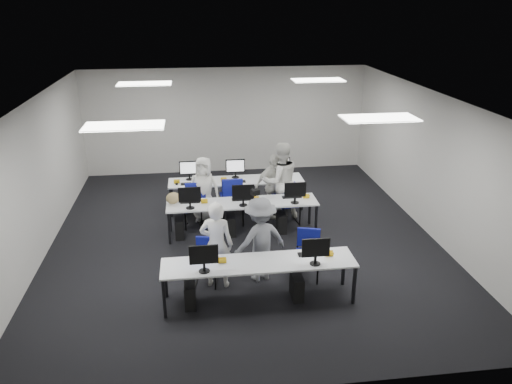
{
  "coord_description": "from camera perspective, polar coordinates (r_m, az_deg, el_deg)",
  "views": [
    {
      "loc": [
        -0.99,
        -9.54,
        4.78
      ],
      "look_at": [
        0.28,
        0.07,
        1.0
      ],
      "focal_mm": 35.0,
      "sensor_mm": 36.0,
      "label": 1
    }
  ],
  "objects": [
    {
      "name": "chair_0",
      "position": [
        9.03,
        -5.69,
        -8.83
      ],
      "size": [
        0.48,
        0.51,
        0.83
      ],
      "rotation": [
        0.0,
        0.0,
        -0.19
      ],
      "color": "navy",
      "rests_on": "ground"
    },
    {
      "name": "chair_5",
      "position": [
        11.54,
        -6.99,
        -1.69
      ],
      "size": [
        0.54,
        0.57,
        0.97
      ],
      "rotation": [
        0.0,
        0.0,
        0.13
      ],
      "color": "navy",
      "rests_on": "ground"
    },
    {
      "name": "equipment_mid",
      "position": [
        10.71,
        -2.56,
        -3.1
      ],
      "size": [
        2.91,
        0.41,
        1.19
      ],
      "color": "white",
      "rests_on": "desk_mid"
    },
    {
      "name": "equipment_back",
      "position": [
        12.06,
        -1.36,
        -0.21
      ],
      "size": [
        2.91,
        0.41,
        1.19
      ],
      "color": "white",
      "rests_on": "desk_back"
    },
    {
      "name": "student_2",
      "position": [
        11.32,
        -5.96,
        0.32
      ],
      "size": [
        0.83,
        0.65,
        1.5
      ],
      "primitive_type": "imported",
      "rotation": [
        0.0,
        0.0,
        -0.27
      ],
      "color": "white",
      "rests_on": "ground"
    },
    {
      "name": "chair_2",
      "position": [
        11.26,
        -7.52,
        -2.55
      ],
      "size": [
        0.53,
        0.55,
        0.84
      ],
      "rotation": [
        0.0,
        0.0,
        0.32
      ],
      "color": "navy",
      "rests_on": "ground"
    },
    {
      "name": "ceiling_panels",
      "position": [
        9.76,
        -1.58,
        10.69
      ],
      "size": [
        5.2,
        4.6,
        0.02
      ],
      "color": "white",
      "rests_on": "room"
    },
    {
      "name": "handbag",
      "position": [
        10.63,
        -9.45,
        -0.69
      ],
      "size": [
        0.34,
        0.26,
        0.25
      ],
      "primitive_type": "ellipsoid",
      "rotation": [
        0.0,
        0.0,
        0.26
      ],
      "color": "olive",
      "rests_on": "desk_mid"
    },
    {
      "name": "desk_back",
      "position": [
        11.92,
        -2.28,
        1.16
      ],
      "size": [
        3.2,
        0.7,
        0.73
      ],
      "color": "silver",
      "rests_on": "ground"
    },
    {
      "name": "dslr_camera",
      "position": [
        8.68,
        -0.08,
        -0.05
      ],
      "size": [
        0.19,
        0.22,
        0.1
      ],
      "primitive_type": "cube",
      "rotation": [
        0.0,
        0.0,
        3.5
      ],
      "color": "black",
      "rests_on": "photographer"
    },
    {
      "name": "chair_7",
      "position": [
        11.76,
        2.61,
        -1.29
      ],
      "size": [
        0.48,
        0.51,
        0.85
      ],
      "rotation": [
        0.0,
        0.0,
        -0.14
      ],
      "color": "navy",
      "rests_on": "ground"
    },
    {
      "name": "equipment_front",
      "position": [
        8.42,
        -0.96,
        -10.37
      ],
      "size": [
        2.51,
        0.41,
        1.19
      ],
      "color": "#0C1EA4",
      "rests_on": "desk_front"
    },
    {
      "name": "chair_6",
      "position": [
        11.61,
        -2.81,
        -1.37
      ],
      "size": [
        0.52,
        0.56,
        0.99
      ],
      "rotation": [
        0.0,
        0.0,
        0.08
      ],
      "color": "navy",
      "rests_on": "ground"
    },
    {
      "name": "desk_front",
      "position": [
        8.3,
        0.34,
        -8.31
      ],
      "size": [
        3.2,
        0.7,
        0.73
      ],
      "color": "silver",
      "rests_on": "ground"
    },
    {
      "name": "chair_1",
      "position": [
        9.2,
        5.88,
        -8.09
      ],
      "size": [
        0.55,
        0.58,
        0.89
      ],
      "rotation": [
        0.0,
        0.0,
        -0.28
      ],
      "color": "navy",
      "rests_on": "ground"
    },
    {
      "name": "desk_mid",
      "position": [
        10.62,
        -1.57,
        -1.42
      ],
      "size": [
        3.2,
        0.7,
        0.73
      ],
      "color": "silver",
      "rests_on": "ground"
    },
    {
      "name": "room",
      "position": [
        10.14,
        -1.5,
        2.42
      ],
      "size": [
        9.0,
        9.02,
        3.0
      ],
      "color": "black",
      "rests_on": "ground"
    },
    {
      "name": "student_3",
      "position": [
        11.46,
        1.96,
        0.72
      ],
      "size": [
        0.94,
        0.57,
        1.51
      ],
      "primitive_type": "imported",
      "rotation": [
        0.0,
        0.0,
        0.24
      ],
      "color": "white",
      "rests_on": "ground"
    },
    {
      "name": "photographer",
      "position": [
        8.87,
        0.47,
        -5.46
      ],
      "size": [
        1.15,
        0.9,
        1.57
      ],
      "primitive_type": "imported",
      "rotation": [
        0.0,
        0.0,
        3.5
      ],
      "color": "slate",
      "rests_on": "ground"
    },
    {
      "name": "chair_4",
      "position": [
        11.33,
        3.7,
        -2.13
      ],
      "size": [
        0.5,
        0.53,
        0.9
      ],
      "rotation": [
        0.0,
        0.0,
        0.14
      ],
      "color": "navy",
      "rests_on": "ground"
    },
    {
      "name": "student_1",
      "position": [
        11.35,
        2.8,
        1.29
      ],
      "size": [
        0.99,
        0.84,
        1.8
      ],
      "primitive_type": "imported",
      "rotation": [
        0.0,
        0.0,
        3.33
      ],
      "color": "white",
      "rests_on": "ground"
    },
    {
      "name": "student_0",
      "position": [
        8.7,
        -4.53,
        -6.01
      ],
      "size": [
        0.65,
        0.5,
        1.6
      ],
      "primitive_type": "imported",
      "rotation": [
        0.0,
        0.0,
        2.92
      ],
      "color": "white",
      "rests_on": "ground"
    },
    {
      "name": "chair_3",
      "position": [
        11.3,
        -2.68,
        -2.05
      ],
      "size": [
        0.49,
        0.53,
        0.97
      ],
      "rotation": [
        0.0,
        0.0,
        -0.02
      ],
      "color": "navy",
      "rests_on": "ground"
    }
  ]
}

